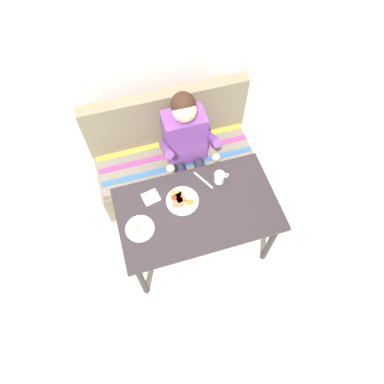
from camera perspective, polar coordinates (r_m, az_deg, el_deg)
The scene contains 10 objects.
ground_plane at distance 3.24m, azimuth 0.76°, elevation -8.54°, with size 8.00×8.00×0.00m, color beige.
back_wall at distance 2.96m, azimuth -6.77°, elevation 24.34°, with size 4.40×0.10×2.60m, color silver.
table at distance 2.65m, azimuth 0.92°, elevation -3.48°, with size 1.20×0.70×0.73m.
couch at distance 3.30m, azimuth -3.04°, elevation 5.54°, with size 1.44×0.56×1.00m.
person at distance 2.88m, azimuth -0.85°, elevation 7.93°, with size 0.45×0.61×1.21m.
plate_breakfast at distance 2.59m, azimuth -1.77°, elevation -1.37°, with size 0.25×0.25×0.05m.
plate_eggs at distance 2.52m, azimuth -8.58°, elevation -5.99°, with size 0.21×0.21×0.04m.
coffee_mug at distance 2.66m, azimuth 4.58°, elevation 2.44°, with size 0.12×0.08×0.09m.
napkin at distance 2.63m, azimuth -6.80°, elevation -0.87°, with size 0.12×0.11×0.01m, color silver.
knife at distance 2.69m, azimuth 1.88°, elevation 1.96°, with size 0.01×0.20×0.01m, color silver.
Camera 1 is at (-0.37, -1.11, 3.02)m, focal length 32.36 mm.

